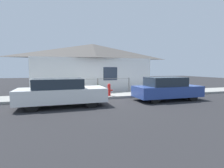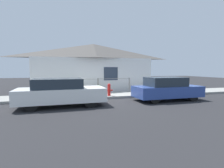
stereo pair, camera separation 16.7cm
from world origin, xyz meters
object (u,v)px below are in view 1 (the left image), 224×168
Objects in this scene: car_left at (61,92)px; car_right at (167,89)px; potted_plant_by_fence at (70,90)px; fire_hydrant at (109,89)px; potted_plant_near_hydrant at (98,88)px.

car_left is 1.07× the size of car_right.
fire_hydrant is at bearing -27.19° from potted_plant_by_fence.
fire_hydrant reaches higher than potted_plant_by_fence.
car_right is 6.72× the size of potted_plant_by_fence.
potted_plant_by_fence is at bearing -170.78° from potted_plant_near_hydrant.
potted_plant_near_hydrant is 0.98× the size of potted_plant_by_fence.
potted_plant_by_fence is (-2.00, -0.33, -0.01)m from potted_plant_near_hydrant.
fire_hydrant is (-3.05, 1.69, -0.12)m from car_right.
potted_plant_by_fence is at bearing 151.33° from car_right.
car_right is 4.70m from potted_plant_near_hydrant.
fire_hydrant is at bearing -77.14° from potted_plant_near_hydrant.
car_right is 5.06× the size of fire_hydrant.
potted_plant_near_hydrant is at bearing 102.86° from fire_hydrant.
car_right is 6.14m from potted_plant_by_fence.
car_left is 7.34× the size of potted_plant_near_hydrant.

